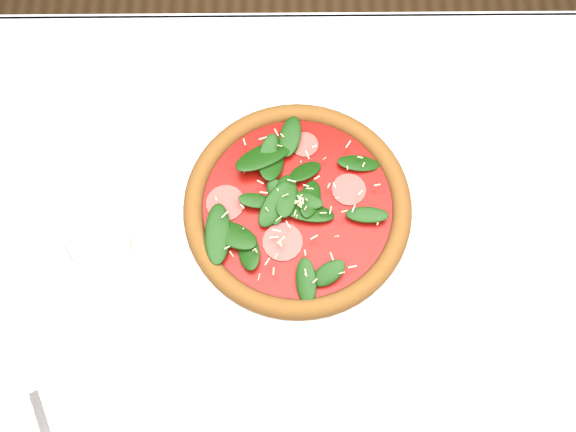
{
  "coord_description": "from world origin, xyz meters",
  "views": [
    {
      "loc": [
        -0.07,
        -0.27,
        1.63
      ],
      "look_at": [
        -0.07,
        0.04,
        0.77
      ],
      "focal_mm": 40.0,
      "sensor_mm": 36.0,
      "label": 1
    }
  ],
  "objects_px": {
    "napkin": "(48,431)",
    "pizza": "(298,205)",
    "wine_glass": "(100,246)",
    "plate": "(297,211)"
  },
  "relations": [
    {
      "from": "plate",
      "to": "napkin",
      "type": "relative_size",
      "value": 2.76
    },
    {
      "from": "napkin",
      "to": "pizza",
      "type": "bearing_deg",
      "value": 42.56
    },
    {
      "from": "wine_glass",
      "to": "napkin",
      "type": "relative_size",
      "value": 1.44
    },
    {
      "from": "wine_glass",
      "to": "napkin",
      "type": "bearing_deg",
      "value": -112.34
    },
    {
      "from": "plate",
      "to": "pizza",
      "type": "xyz_separation_m",
      "value": [
        0.0,
        0.0,
        0.02
      ]
    },
    {
      "from": "pizza",
      "to": "napkin",
      "type": "relative_size",
      "value": 3.11
    },
    {
      "from": "wine_glass",
      "to": "napkin",
      "type": "xyz_separation_m",
      "value": [
        -0.09,
        -0.21,
        -0.13
      ]
    },
    {
      "from": "wine_glass",
      "to": "pizza",
      "type": "bearing_deg",
      "value": 20.97
    },
    {
      "from": "pizza",
      "to": "wine_glass",
      "type": "distance_m",
      "value": 0.28
    },
    {
      "from": "plate",
      "to": "wine_glass",
      "type": "height_order",
      "value": "wine_glass"
    }
  ]
}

